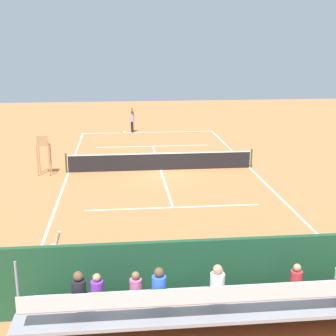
{
  "coord_description": "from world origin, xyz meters",
  "views": [
    {
      "loc": [
        2.18,
        25.12,
        6.98
      ],
      "look_at": [
        0.0,
        4.0,
        1.2
      ],
      "focal_mm": 50.81,
      "sensor_mm": 36.0,
      "label": 1
    }
  ],
  "objects_px": {
    "tennis_racket": "(124,132)",
    "tennis_ball_near": "(148,139)",
    "bleacher_stand": "(219,304)",
    "umpire_chair": "(43,151)",
    "tennis_player": "(132,119)",
    "equipment_bag": "(266,288)",
    "tennis_ball_far": "(115,139)",
    "line_judge": "(55,265)",
    "tennis_net": "(161,161)",
    "courtside_bench": "(315,271)"
  },
  "relations": [
    {
      "from": "tennis_racket",
      "to": "tennis_ball_near",
      "type": "distance_m",
      "value": 3.41
    },
    {
      "from": "bleacher_stand",
      "to": "tennis_ball_near",
      "type": "xyz_separation_m",
      "value": [
        0.24,
        -23.74,
        -0.94
      ]
    },
    {
      "from": "umpire_chair",
      "to": "tennis_player",
      "type": "xyz_separation_m",
      "value": [
        -4.98,
        -11.43,
        -0.3
      ]
    },
    {
      "from": "bleacher_stand",
      "to": "equipment_bag",
      "type": "bearing_deg",
      "value": -132.4
    },
    {
      "from": "tennis_ball_far",
      "to": "umpire_chair",
      "type": "bearing_deg",
      "value": 67.61
    },
    {
      "from": "tennis_racket",
      "to": "line_judge",
      "type": "relative_size",
      "value": 0.27
    },
    {
      "from": "tennis_ball_far",
      "to": "tennis_racket",
      "type": "bearing_deg",
      "value": -103.92
    },
    {
      "from": "tennis_player",
      "to": "tennis_ball_near",
      "type": "distance_m",
      "value": 3.11
    },
    {
      "from": "tennis_net",
      "to": "line_judge",
      "type": "height_order",
      "value": "line_judge"
    },
    {
      "from": "bleacher_stand",
      "to": "equipment_bag",
      "type": "height_order",
      "value": "bleacher_stand"
    },
    {
      "from": "umpire_chair",
      "to": "line_judge",
      "type": "relative_size",
      "value": 1.11
    },
    {
      "from": "tennis_racket",
      "to": "tennis_ball_far",
      "type": "distance_m",
      "value": 2.83
    },
    {
      "from": "courtside_bench",
      "to": "tennis_ball_near",
      "type": "distance_m",
      "value": 21.93
    },
    {
      "from": "bleacher_stand",
      "to": "tennis_racket",
      "type": "xyz_separation_m",
      "value": [
        1.89,
        -26.72,
        -0.96
      ]
    },
    {
      "from": "equipment_bag",
      "to": "tennis_player",
      "type": "xyz_separation_m",
      "value": [
        3.05,
        -24.54,
        0.84
      ]
    },
    {
      "from": "umpire_chair",
      "to": "equipment_bag",
      "type": "bearing_deg",
      "value": 121.5
    },
    {
      "from": "courtside_bench",
      "to": "tennis_ball_far",
      "type": "relative_size",
      "value": 27.27
    },
    {
      "from": "bleacher_stand",
      "to": "tennis_ball_far",
      "type": "bearing_deg",
      "value": -83.89
    },
    {
      "from": "bleacher_stand",
      "to": "courtside_bench",
      "type": "xyz_separation_m",
      "value": [
        -3.25,
        -2.1,
        -0.42
      ]
    },
    {
      "from": "tennis_ball_near",
      "to": "tennis_ball_far",
      "type": "xyz_separation_m",
      "value": [
        2.33,
        -0.24,
        0.0
      ]
    },
    {
      "from": "tennis_player",
      "to": "tennis_racket",
      "type": "xyz_separation_m",
      "value": [
        0.63,
        -0.21,
        -1.0
      ]
    },
    {
      "from": "tennis_ball_near",
      "to": "tennis_ball_far",
      "type": "distance_m",
      "value": 2.34
    },
    {
      "from": "bleacher_stand",
      "to": "tennis_racket",
      "type": "height_order",
      "value": "bleacher_stand"
    },
    {
      "from": "courtside_bench",
      "to": "tennis_racket",
      "type": "relative_size",
      "value": 3.49
    },
    {
      "from": "tennis_net",
      "to": "tennis_ball_near",
      "type": "distance_m",
      "value": 8.39
    },
    {
      "from": "tennis_ball_far",
      "to": "tennis_player",
      "type": "bearing_deg",
      "value": -117.42
    },
    {
      "from": "bleacher_stand",
      "to": "line_judge",
      "type": "height_order",
      "value": "bleacher_stand"
    },
    {
      "from": "tennis_net",
      "to": "tennis_ball_near",
      "type": "xyz_separation_m",
      "value": [
        0.2,
        -8.37,
        -0.47
      ]
    },
    {
      "from": "tennis_player",
      "to": "line_judge",
      "type": "distance_m",
      "value": 24.36
    },
    {
      "from": "tennis_ball_near",
      "to": "tennis_player",
      "type": "bearing_deg",
      "value": -69.82
    },
    {
      "from": "equipment_bag",
      "to": "tennis_ball_far",
      "type": "distance_m",
      "value": 22.44
    },
    {
      "from": "bleacher_stand",
      "to": "equipment_bag",
      "type": "relative_size",
      "value": 10.07
    },
    {
      "from": "tennis_net",
      "to": "tennis_player",
      "type": "distance_m",
      "value": 11.21
    },
    {
      "from": "tennis_net",
      "to": "bleacher_stand",
      "type": "distance_m",
      "value": 15.37
    },
    {
      "from": "equipment_bag",
      "to": "tennis_ball_near",
      "type": "bearing_deg",
      "value": -84.66
    },
    {
      "from": "tennis_player",
      "to": "tennis_ball_near",
      "type": "relative_size",
      "value": 29.18
    },
    {
      "from": "umpire_chair",
      "to": "tennis_racket",
      "type": "bearing_deg",
      "value": -110.47
    },
    {
      "from": "tennis_ball_near",
      "to": "equipment_bag",
      "type": "bearing_deg",
      "value": 95.34
    },
    {
      "from": "umpire_chair",
      "to": "courtside_bench",
      "type": "xyz_separation_m",
      "value": [
        -9.49,
        12.98,
        -0.76
      ]
    },
    {
      "from": "tennis_player",
      "to": "line_judge",
      "type": "xyz_separation_m",
      "value": [
        2.82,
        24.19,
        0.0
      ]
    },
    {
      "from": "tennis_player",
      "to": "tennis_ball_far",
      "type": "xyz_separation_m",
      "value": [
        1.31,
        2.53,
        -0.98
      ]
    },
    {
      "from": "tennis_net",
      "to": "tennis_ball_far",
      "type": "xyz_separation_m",
      "value": [
        2.53,
        -8.61,
        -0.47
      ]
    },
    {
      "from": "tennis_racket",
      "to": "tennis_ball_near",
      "type": "height_order",
      "value": "tennis_ball_near"
    },
    {
      "from": "tennis_net",
      "to": "tennis_player",
      "type": "height_order",
      "value": "tennis_player"
    },
    {
      "from": "umpire_chair",
      "to": "tennis_ball_near",
      "type": "bearing_deg",
      "value": -124.68
    },
    {
      "from": "equipment_bag",
      "to": "line_judge",
      "type": "bearing_deg",
      "value": -3.36
    },
    {
      "from": "tennis_player",
      "to": "tennis_ball_near",
      "type": "bearing_deg",
      "value": 110.18
    },
    {
      "from": "courtside_bench",
      "to": "equipment_bag",
      "type": "height_order",
      "value": "courtside_bench"
    },
    {
      "from": "umpire_chair",
      "to": "tennis_ball_near",
      "type": "xyz_separation_m",
      "value": [
        -6.0,
        -8.67,
        -1.28
      ]
    },
    {
      "from": "bleacher_stand",
      "to": "umpire_chair",
      "type": "height_order",
      "value": "bleacher_stand"
    }
  ]
}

